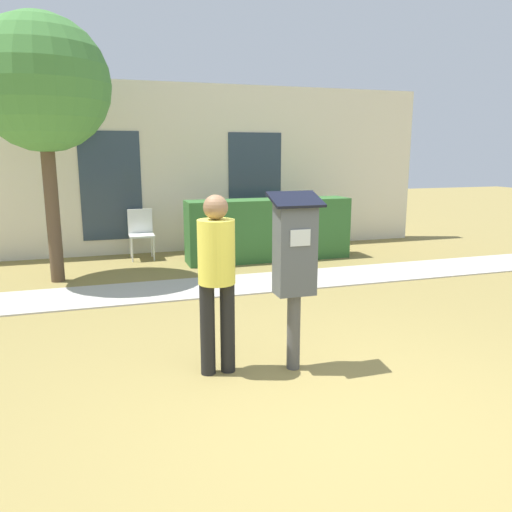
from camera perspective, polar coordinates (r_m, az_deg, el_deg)
The scene contains 10 objects.
ground_plane at distance 3.94m, azimuth 10.10°, elevation -17.68°, with size 40.00×40.00×0.00m, color olive.
sidewalk at distance 7.30m, azimuth -3.94°, elevation -3.41°, with size 12.00×1.10×0.02m.
building_facade at distance 9.95m, azimuth -8.17°, elevation 9.81°, with size 10.00×0.26×3.20m.
parking_meter at distance 4.34m, azimuth 4.45°, elevation -0.30°, with size 0.44×0.31×1.59m.
person_standing at distance 4.28m, azimuth -4.52°, elevation -1.70°, with size 0.32×0.32×1.58m.
outdoor_chair_left at distance 9.35m, azimuth -13.02°, elevation 2.93°, with size 0.44×0.44×0.90m.
outdoor_chair_middle at distance 9.12m, azimuth -5.87°, elevation 2.95°, with size 0.44×0.44×0.90m.
outdoor_chair_right at distance 9.50m, azimuth 0.54°, elevation 3.37°, with size 0.44×0.44×0.90m.
hedge_row at distance 9.01m, azimuth 1.46°, elevation 3.03°, with size 2.97×0.60×1.10m.
tree at distance 7.99m, azimuth -23.27°, elevation 17.50°, with size 1.90×1.90×3.82m.
Camera 1 is at (-1.64, -3.01, 1.93)m, focal length 35.00 mm.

